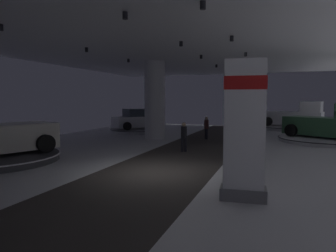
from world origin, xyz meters
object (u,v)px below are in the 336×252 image
at_px(column_left, 155,100).
at_px(display_platform_far_right, 326,139).
at_px(visitor_walking_near, 184,135).
at_px(pickup_truck_deep_right, 295,116).
at_px(visitor_walking_far, 206,127).
at_px(display_platform_far_left, 138,130).
at_px(brand_sign_pylon, 244,128).
at_px(display_platform_deep_right, 291,128).
at_px(display_car_far_left, 138,120).
at_px(pickup_truck_far_right, 332,124).

xyz_separation_m(column_left, display_platform_far_right, (11.34, 2.38, -2.60)).
height_order(column_left, visitor_walking_near, column_left).
relative_size(pickup_truck_deep_right, visitor_walking_far, 3.55).
xyz_separation_m(column_left, visitor_walking_near, (3.56, -4.66, -1.84)).
bearing_deg(display_platform_far_left, display_platform_far_right, -5.12).
distance_m(brand_sign_pylon, display_platform_deep_right, 22.53).
height_order(brand_sign_pylon, display_platform_far_right, brand_sign_pylon).
bearing_deg(display_platform_deep_right, display_platform_far_left, -150.79).
bearing_deg(display_platform_far_left, display_platform_deep_right, 29.21).
height_order(display_platform_deep_right, display_car_far_left, display_car_far_left).
bearing_deg(pickup_truck_deep_right, visitor_walking_near, -112.17).
height_order(display_platform_deep_right, display_platform_far_left, display_platform_deep_right).
bearing_deg(pickup_truck_far_right, column_left, -169.25).
relative_size(pickup_truck_deep_right, display_car_far_left, 1.28).
bearing_deg(visitor_walking_far, display_platform_far_right, 10.54).
relative_size(display_platform_far_left, display_car_far_left, 1.07).
bearing_deg(visitor_walking_far, brand_sign_pylon, -72.98).
distance_m(column_left, display_platform_deep_right, 14.50).
bearing_deg(visitor_walking_far, display_car_far_left, 157.68).
bearing_deg(brand_sign_pylon, display_car_far_left, 124.36).
xyz_separation_m(display_platform_far_left, visitor_walking_near, (6.62, -8.33, 0.74)).
distance_m(pickup_truck_far_right, visitor_walking_far, 8.18).
distance_m(pickup_truck_far_right, visitor_walking_near, 10.59).
distance_m(display_platform_far_right, pickup_truck_far_right, 1.10).
bearing_deg(display_platform_far_right, visitor_walking_far, -169.46).
relative_size(pickup_truck_deep_right, pickup_truck_far_right, 1.01).
distance_m(display_platform_far_left, visitor_walking_near, 10.67).
distance_m(pickup_truck_deep_right, visitor_walking_far, 11.51).
bearing_deg(visitor_walking_near, display_platform_deep_right, 68.94).
xyz_separation_m(display_platform_deep_right, visitor_walking_far, (-5.93, -9.75, 0.73)).
height_order(display_platform_far_left, display_platform_far_right, display_platform_far_left).
height_order(display_platform_far_left, display_car_far_left, display_car_far_left).
bearing_deg(brand_sign_pylon, column_left, 122.33).
xyz_separation_m(display_platform_deep_right, pickup_truck_deep_right, (0.31, -0.08, 1.08)).
relative_size(display_car_far_left, visitor_walking_near, 2.77).
height_order(display_platform_far_right, pickup_truck_far_right, pickup_truck_far_right).
distance_m(pickup_truck_deep_right, display_platform_far_left, 14.63).
height_order(display_platform_far_right, visitor_walking_near, visitor_walking_near).
bearing_deg(display_platform_far_left, brand_sign_pylon, -55.73).
relative_size(column_left, display_platform_deep_right, 0.97).
relative_size(brand_sign_pylon, visitor_walking_near, 2.44).
bearing_deg(display_platform_deep_right, pickup_truck_deep_right, -13.95).
relative_size(display_platform_deep_right, display_car_far_left, 1.29).
distance_m(display_platform_deep_right, display_car_far_left, 14.41).
relative_size(pickup_truck_deep_right, display_platform_far_left, 1.20).
bearing_deg(display_platform_far_right, brand_sign_pylon, -105.66).
height_order(pickup_truck_deep_right, display_car_far_left, pickup_truck_deep_right).
bearing_deg(display_car_far_left, brand_sign_pylon, -55.64).
bearing_deg(display_car_far_left, pickup_truck_far_right, -5.61).
bearing_deg(pickup_truck_deep_right, column_left, -132.68).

